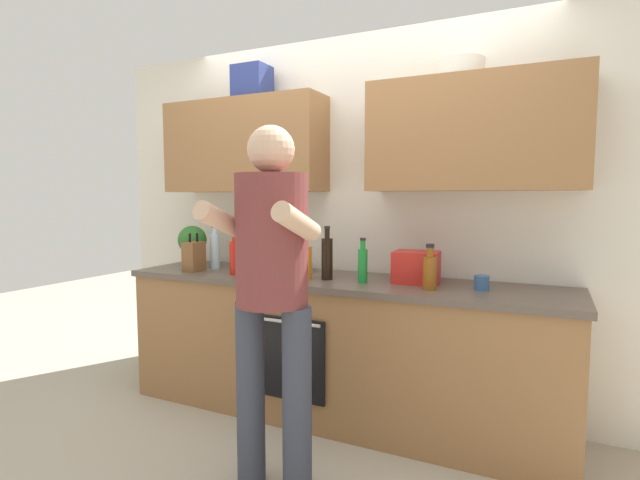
{
  "coord_description": "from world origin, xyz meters",
  "views": [
    {
      "loc": [
        1.21,
        -2.75,
        1.42
      ],
      "look_at": [
        -0.06,
        -0.1,
        1.15
      ],
      "focal_mm": 26.95,
      "sensor_mm": 36.0,
      "label": 1
    }
  ],
  "objects_px": {
    "person_standing": "(272,278)",
    "mixing_bowl": "(294,267)",
    "bottle_soda": "(363,264)",
    "bottle_syrup": "(430,271)",
    "cup_tea": "(482,283)",
    "knife_block": "(194,256)",
    "bottle_soy": "(327,257)",
    "potted_herb": "(192,243)",
    "bottle_vinegar": "(239,259)",
    "bottle_juice": "(305,262)",
    "grocery_bag_crisps": "(416,267)",
    "bottle_water": "(215,250)",
    "bottle_hotsauce": "(234,257)"
  },
  "relations": [
    {
      "from": "bottle_hotsauce",
      "to": "bottle_soda",
      "type": "bearing_deg",
      "value": 5.23
    },
    {
      "from": "bottle_soy",
      "to": "mixing_bowl",
      "type": "distance_m",
      "value": 0.37
    },
    {
      "from": "bottle_soy",
      "to": "potted_herb",
      "type": "relative_size",
      "value": 1.11
    },
    {
      "from": "bottle_soda",
      "to": "bottle_water",
      "type": "bearing_deg",
      "value": 176.2
    },
    {
      "from": "bottle_hotsauce",
      "to": "knife_block",
      "type": "height_order",
      "value": "bottle_hotsauce"
    },
    {
      "from": "mixing_bowl",
      "to": "bottle_juice",
      "type": "bearing_deg",
      "value": -46.46
    },
    {
      "from": "bottle_soda",
      "to": "bottle_syrup",
      "type": "distance_m",
      "value": 0.41
    },
    {
      "from": "mixing_bowl",
      "to": "bottle_vinegar",
      "type": "bearing_deg",
      "value": -169.37
    },
    {
      "from": "person_standing",
      "to": "mixing_bowl",
      "type": "xyz_separation_m",
      "value": [
        -0.39,
        0.93,
        -0.09
      ]
    },
    {
      "from": "bottle_soda",
      "to": "bottle_syrup",
      "type": "height_order",
      "value": "bottle_soda"
    },
    {
      "from": "bottle_soy",
      "to": "bottle_soda",
      "type": "bearing_deg",
      "value": -2.46
    },
    {
      "from": "bottle_syrup",
      "to": "knife_block",
      "type": "bearing_deg",
      "value": -178.49
    },
    {
      "from": "bottle_vinegar",
      "to": "grocery_bag_crisps",
      "type": "xyz_separation_m",
      "value": [
        1.24,
        0.05,
        0.01
      ]
    },
    {
      "from": "person_standing",
      "to": "mixing_bowl",
      "type": "height_order",
      "value": "person_standing"
    },
    {
      "from": "bottle_soy",
      "to": "potted_herb",
      "type": "distance_m",
      "value": 1.14
    },
    {
      "from": "bottle_syrup",
      "to": "bottle_hotsauce",
      "type": "bearing_deg",
      "value": -178.06
    },
    {
      "from": "person_standing",
      "to": "grocery_bag_crisps",
      "type": "relative_size",
      "value": 6.71
    },
    {
      "from": "bottle_syrup",
      "to": "cup_tea",
      "type": "relative_size",
      "value": 3.11
    },
    {
      "from": "bottle_soda",
      "to": "bottle_vinegar",
      "type": "height_order",
      "value": "bottle_soda"
    },
    {
      "from": "bottle_vinegar",
      "to": "knife_block",
      "type": "distance_m",
      "value": 0.31
    },
    {
      "from": "bottle_syrup",
      "to": "grocery_bag_crisps",
      "type": "bearing_deg",
      "value": 124.5
    },
    {
      "from": "bottle_syrup",
      "to": "cup_tea",
      "type": "distance_m",
      "value": 0.29
    },
    {
      "from": "person_standing",
      "to": "bottle_syrup",
      "type": "relative_size",
      "value": 6.84
    },
    {
      "from": "bottle_hotsauce",
      "to": "knife_block",
      "type": "bearing_deg",
      "value": 179.85
    },
    {
      "from": "grocery_bag_crisps",
      "to": "knife_block",
      "type": "bearing_deg",
      "value": -171.83
    },
    {
      "from": "bottle_vinegar",
      "to": "cup_tea",
      "type": "distance_m",
      "value": 1.63
    },
    {
      "from": "bottle_water",
      "to": "grocery_bag_crisps",
      "type": "xyz_separation_m",
      "value": [
        1.45,
        0.06,
        -0.04
      ]
    },
    {
      "from": "potted_herb",
      "to": "person_standing",
      "type": "bearing_deg",
      "value": -35.58
    },
    {
      "from": "bottle_soy",
      "to": "bottle_juice",
      "type": "bearing_deg",
      "value": -155.84
    },
    {
      "from": "bottle_vinegar",
      "to": "mixing_bowl",
      "type": "distance_m",
      "value": 0.4
    },
    {
      "from": "person_standing",
      "to": "bottle_vinegar",
      "type": "xyz_separation_m",
      "value": [
        -0.78,
        0.85,
        -0.05
      ]
    },
    {
      "from": "cup_tea",
      "to": "mixing_bowl",
      "type": "relative_size",
      "value": 0.32
    },
    {
      "from": "bottle_soda",
      "to": "knife_block",
      "type": "height_order",
      "value": "bottle_soda"
    },
    {
      "from": "mixing_bowl",
      "to": "knife_block",
      "type": "xyz_separation_m",
      "value": [
        -0.66,
        -0.24,
        0.06
      ]
    },
    {
      "from": "bottle_soda",
      "to": "potted_herb",
      "type": "relative_size",
      "value": 0.9
    },
    {
      "from": "bottle_soda",
      "to": "bottle_juice",
      "type": "xyz_separation_m",
      "value": [
        -0.36,
        -0.04,
        -0.0
      ]
    },
    {
      "from": "bottle_soda",
      "to": "mixing_bowl",
      "type": "height_order",
      "value": "bottle_soda"
    },
    {
      "from": "bottle_soda",
      "to": "bottle_water",
      "type": "distance_m",
      "value": 1.16
    },
    {
      "from": "cup_tea",
      "to": "knife_block",
      "type": "xyz_separation_m",
      "value": [
        -1.89,
        -0.15,
        0.06
      ]
    },
    {
      "from": "person_standing",
      "to": "cup_tea",
      "type": "xyz_separation_m",
      "value": [
        0.84,
        0.84,
        -0.09
      ]
    },
    {
      "from": "bottle_vinegar",
      "to": "knife_block",
      "type": "height_order",
      "value": "knife_block"
    },
    {
      "from": "mixing_bowl",
      "to": "grocery_bag_crisps",
      "type": "relative_size",
      "value": 0.99
    },
    {
      "from": "bottle_hotsauce",
      "to": "knife_block",
      "type": "xyz_separation_m",
      "value": [
        -0.34,
        0.0,
        -0.01
      ]
    },
    {
      "from": "bottle_soy",
      "to": "bottle_water",
      "type": "bearing_deg",
      "value": 175.85
    },
    {
      "from": "person_standing",
      "to": "potted_herb",
      "type": "distance_m",
      "value": 1.48
    },
    {
      "from": "bottle_soy",
      "to": "knife_block",
      "type": "xyz_separation_m",
      "value": [
        -0.98,
        -0.09,
        -0.04
      ]
    },
    {
      "from": "bottle_hotsauce",
      "to": "bottle_vinegar",
      "type": "relative_size",
      "value": 1.47
    },
    {
      "from": "bottle_water",
      "to": "cup_tea",
      "type": "distance_m",
      "value": 1.83
    },
    {
      "from": "cup_tea",
      "to": "potted_herb",
      "type": "bearing_deg",
      "value": 179.3
    },
    {
      "from": "bottle_juice",
      "to": "bottle_vinegar",
      "type": "xyz_separation_m",
      "value": [
        -0.59,
        0.13,
        -0.03
      ]
    }
  ]
}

